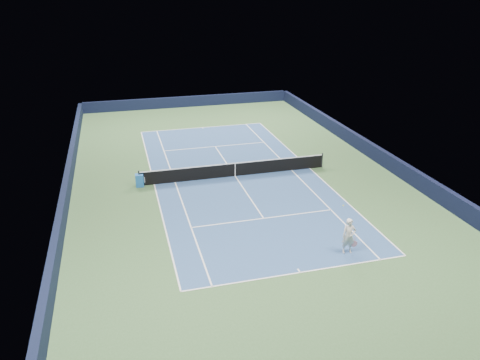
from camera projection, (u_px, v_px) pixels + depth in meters
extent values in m
plane|color=#36572F|center=(235.00, 176.00, 31.94)|extent=(40.00, 40.00, 0.00)
cube|color=black|center=(188.00, 102.00, 49.32)|extent=(22.00, 0.35, 1.10)
cube|color=black|center=(378.00, 154.00, 34.31)|extent=(0.35, 40.00, 1.10)
cube|color=black|center=(67.00, 185.00, 29.13)|extent=(0.35, 40.00, 1.10)
cube|color=navy|center=(235.00, 176.00, 31.93)|extent=(10.97, 23.77, 0.01)
cube|color=white|center=(202.00, 127.00, 42.49)|extent=(10.97, 0.08, 0.00)
cube|color=white|center=(300.00, 272.00, 21.38)|extent=(10.97, 0.08, 0.00)
cube|color=white|center=(310.00, 168.00, 33.24)|extent=(0.08, 23.77, 0.00)
cube|color=white|center=(154.00, 184.00, 30.62)|extent=(0.08, 23.77, 0.00)
cube|color=white|center=(292.00, 170.00, 32.92)|extent=(0.08, 23.77, 0.00)
cube|color=white|center=(175.00, 182.00, 30.95)|extent=(0.08, 23.77, 0.00)
cube|color=white|center=(215.00, 146.00, 37.62)|extent=(8.23, 0.08, 0.00)
cube|color=white|center=(264.00, 218.00, 26.25)|extent=(8.23, 0.08, 0.00)
cube|color=white|center=(235.00, 176.00, 31.93)|extent=(0.08, 12.80, 0.00)
cube|color=white|center=(203.00, 128.00, 42.35)|extent=(0.08, 0.30, 0.00)
cube|color=white|center=(299.00, 271.00, 21.51)|extent=(0.08, 0.30, 0.00)
cylinder|color=black|center=(139.00, 178.00, 30.20)|extent=(0.10, 0.10, 1.07)
cylinder|color=black|center=(322.00, 160.00, 33.25)|extent=(0.10, 0.10, 1.07)
cube|color=black|center=(235.00, 170.00, 31.76)|extent=(12.80, 0.03, 0.91)
cube|color=white|center=(235.00, 163.00, 31.57)|extent=(12.80, 0.04, 0.06)
cube|color=white|center=(235.00, 170.00, 31.76)|extent=(0.05, 0.04, 0.91)
cube|color=#1B5BA7|center=(140.00, 180.00, 30.20)|extent=(0.52, 0.48, 0.83)
cube|color=white|center=(144.00, 179.00, 30.26)|extent=(0.08, 0.37, 0.37)
imported|color=silver|center=(349.00, 236.00, 22.61)|extent=(0.72, 0.53, 1.83)
cylinder|color=#CB839E|center=(355.00, 240.00, 22.73)|extent=(0.03, 0.03, 0.30)
cylinder|color=black|center=(354.00, 244.00, 22.83)|extent=(0.30, 0.02, 0.30)
cylinder|color=pink|center=(354.00, 244.00, 22.83)|extent=(0.32, 0.03, 0.32)
sphere|color=yellow|center=(343.00, 206.00, 23.07)|extent=(0.07, 0.07, 0.07)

